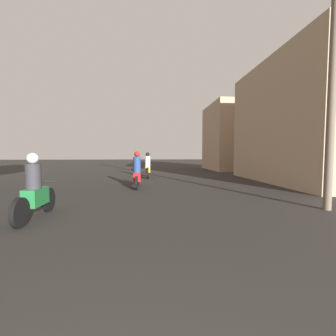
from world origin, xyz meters
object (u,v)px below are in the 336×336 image
Objects in this scene: motorcycle_yellow at (148,168)px; building_right_far at (232,137)px; motorcycle_green at (35,192)px; motorcycle_red at (137,173)px; building_right_near at (305,122)px; utility_pole_near at (334,43)px.

building_right_far reaches higher than motorcycle_yellow.
motorcycle_green is 18.50m from building_right_far.
motorcycle_yellow is at bearing 82.06° from motorcycle_red.
building_right_near is at bearing 6.26° from motorcycle_red.
utility_pole_near reaches higher than building_right_near.
motorcycle_yellow reaches higher than motorcycle_green.
building_right_near is (8.15, -2.91, 2.49)m from motorcycle_yellow.
building_right_near reaches higher than motorcycle_green.
building_right_far is (7.86, 6.40, 2.37)m from motorcycle_yellow.
building_right_near is (8.61, 1.18, 2.48)m from motorcycle_red.
motorcycle_green is 8.10m from utility_pole_near.
motorcycle_green is at bearing -115.65° from motorcycle_red.
motorcycle_yellow is at bearing -140.84° from building_right_far.
building_right_far is at bearing 50.04° from motorcycle_red.
building_right_far reaches higher than motorcycle_red.
utility_pole_near reaches higher than motorcycle_green.
building_right_near reaches higher than motorcycle_red.
motorcycle_yellow is 10.42m from building_right_far.
motorcycle_yellow is 10.41m from utility_pole_near.
motorcycle_yellow is at bearing 118.77° from utility_pole_near.
motorcycle_red is 0.34× the size of building_right_far.
building_right_far reaches higher than motorcycle_green.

